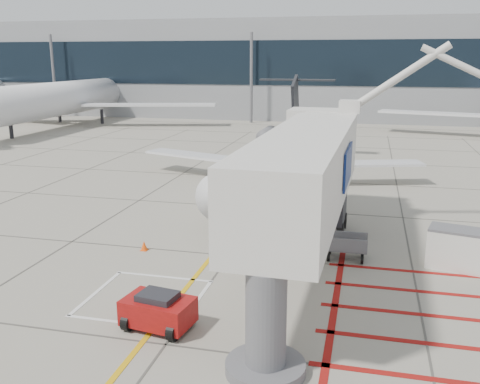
# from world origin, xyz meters

# --- Properties ---
(ground_plane) EXTENTS (260.00, 260.00, 0.00)m
(ground_plane) POSITION_xyz_m (0.00, 0.00, 0.00)
(ground_plane) COLOR gray
(ground_plane) RESTS_ON ground
(regional_jet) EXTENTS (22.08, 27.58, 7.11)m
(regional_jet) POSITION_xyz_m (-0.76, 15.61, 3.56)
(regional_jet) COLOR white
(regional_jet) RESTS_ON ground_plane
(jet_bridge) EXTENTS (10.08, 20.30, 8.01)m
(jet_bridge) POSITION_xyz_m (3.54, 2.11, 4.01)
(jet_bridge) COLOR silver
(jet_bridge) RESTS_ON ground_plane
(pushback_tug) EXTENTS (2.46, 1.75, 1.32)m
(pushback_tug) POSITION_xyz_m (-0.61, -3.03, 0.66)
(pushback_tug) COLOR #990F0E
(pushback_tug) RESTS_ON ground_plane
(baggage_cart) EXTENTS (1.85, 1.17, 1.16)m
(baggage_cart) POSITION_xyz_m (5.15, 4.83, 0.58)
(baggage_cart) COLOR #58585D
(baggage_cart) RESTS_ON ground_plane
(ground_power_unit) EXTENTS (2.46, 1.79, 1.75)m
(ground_power_unit) POSITION_xyz_m (9.72, 4.86, 0.88)
(ground_power_unit) COLOR silver
(ground_power_unit) RESTS_ON ground_plane
(cone_nose) EXTENTS (0.33, 0.33, 0.45)m
(cone_nose) POSITION_xyz_m (-4.07, 3.73, 0.23)
(cone_nose) COLOR #F54E0C
(cone_nose) RESTS_ON ground_plane
(cone_side) EXTENTS (0.31, 0.31, 0.43)m
(cone_side) POSITION_xyz_m (-0.96, 8.47, 0.21)
(cone_side) COLOR #ED4F0C
(cone_side) RESTS_ON ground_plane
(terminal_building) EXTENTS (180.00, 28.00, 14.00)m
(terminal_building) POSITION_xyz_m (10.00, 70.00, 7.00)
(terminal_building) COLOR gray
(terminal_building) RESTS_ON ground_plane
(terminal_glass_band) EXTENTS (180.00, 0.10, 6.00)m
(terminal_glass_band) POSITION_xyz_m (10.00, 55.95, 8.00)
(terminal_glass_band) COLOR black
(terminal_glass_band) RESTS_ON ground_plane
(bg_aircraft_b) EXTENTS (38.35, 42.61, 12.78)m
(bg_aircraft_b) POSITION_xyz_m (-32.63, 46.00, 6.39)
(bg_aircraft_b) COLOR silver
(bg_aircraft_b) RESTS_ON ground_plane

